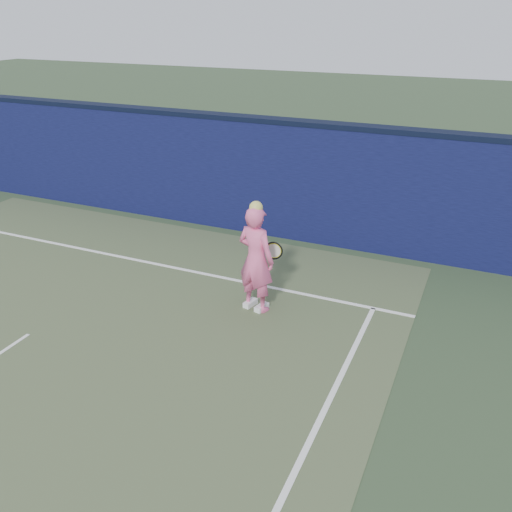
% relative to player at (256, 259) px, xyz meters
% --- Properties ---
extents(backstop_wall, '(24.00, 0.40, 2.50)m').
position_rel_player_xyz_m(backstop_wall, '(-2.94, 3.28, 0.32)').
color(backstop_wall, black).
rests_on(backstop_wall, ground).
extents(wall_cap, '(24.00, 0.42, 0.10)m').
position_rel_player_xyz_m(wall_cap, '(-2.94, 3.28, 1.62)').
color(wall_cap, black).
rests_on(wall_cap, backstop_wall).
extents(player, '(0.76, 0.58, 1.93)m').
position_rel_player_xyz_m(player, '(0.00, 0.00, 0.00)').
color(player, pink).
rests_on(player, ground).
extents(racket, '(0.60, 0.15, 0.32)m').
position_rel_player_xyz_m(racket, '(0.11, 0.44, -0.01)').
color(racket, black).
rests_on(racket, ground).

